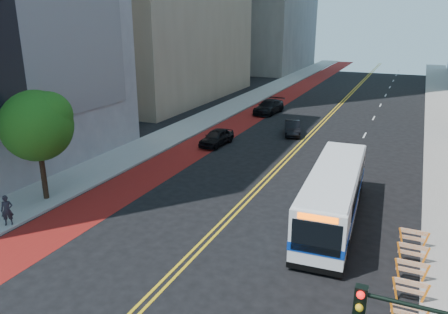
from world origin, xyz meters
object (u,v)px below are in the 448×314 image
at_px(car_a, 217,137).
at_px(pedestrian, 7,210).
at_px(car_b, 292,128).
at_px(car_c, 269,107).
at_px(street_tree, 38,123).
at_px(transit_bus, 334,194).

bearing_deg(car_a, pedestrian, -96.33).
xyz_separation_m(car_b, car_c, (-5.08, 8.17, 0.12)).
height_order(street_tree, car_c, street_tree).
relative_size(street_tree, car_c, 1.25).
bearing_deg(car_a, car_b, 54.87).
height_order(transit_bus, pedestrian, transit_bus).
distance_m(car_a, pedestrian, 19.17).
relative_size(transit_bus, car_c, 2.13).
distance_m(car_a, car_b, 8.03).
xyz_separation_m(car_a, car_c, (0.05, 14.35, 0.07)).
xyz_separation_m(transit_bus, car_b, (-7.04, 17.22, -0.96)).
relative_size(car_a, car_c, 0.78).
bearing_deg(car_a, car_c, 94.39).
height_order(car_a, pedestrian, pedestrian).
bearing_deg(car_a, street_tree, -101.78).
bearing_deg(pedestrian, car_c, 41.84).
bearing_deg(street_tree, car_b, 65.82).
bearing_deg(car_c, street_tree, -93.67).
xyz_separation_m(car_a, pedestrian, (-3.63, -18.82, 0.28)).
xyz_separation_m(street_tree, car_c, (4.53, 29.57, -4.13)).
distance_m(transit_bus, car_c, 28.14).
height_order(car_c, pedestrian, pedestrian).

